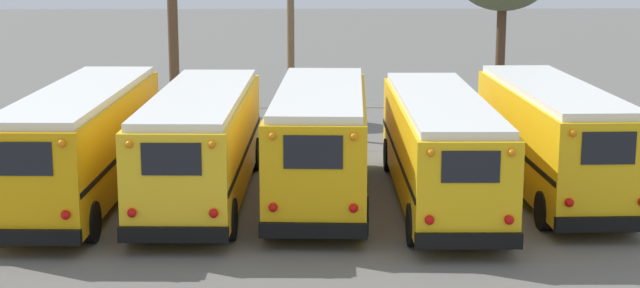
{
  "coord_description": "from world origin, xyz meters",
  "views": [
    {
      "loc": [
        -0.55,
        -26.07,
        7.11
      ],
      "look_at": [
        0.0,
        0.55,
        1.59
      ],
      "focal_mm": 55.0,
      "sensor_mm": 36.0,
      "label": 1
    }
  ],
  "objects_px": {
    "school_bus_1": "(201,142)",
    "school_bus_2": "(320,140)",
    "school_bus_0": "(83,140)",
    "school_bus_4": "(552,136)",
    "school_bus_3": "(440,145)",
    "utility_pole": "(291,8)"
  },
  "relations": [
    {
      "from": "school_bus_0",
      "to": "school_bus_4",
      "type": "relative_size",
      "value": 1.1
    },
    {
      "from": "school_bus_2",
      "to": "utility_pole",
      "type": "bearing_deg",
      "value": 95.22
    },
    {
      "from": "school_bus_2",
      "to": "school_bus_3",
      "type": "distance_m",
      "value": 3.31
    },
    {
      "from": "school_bus_0",
      "to": "school_bus_3",
      "type": "relative_size",
      "value": 1.01
    },
    {
      "from": "school_bus_4",
      "to": "school_bus_1",
      "type": "bearing_deg",
      "value": -177.5
    },
    {
      "from": "school_bus_1",
      "to": "school_bus_0",
      "type": "bearing_deg",
      "value": 177.93
    },
    {
      "from": "school_bus_1",
      "to": "school_bus_4",
      "type": "relative_size",
      "value": 1.05
    },
    {
      "from": "school_bus_1",
      "to": "utility_pole",
      "type": "xyz_separation_m",
      "value": [
        2.41,
        9.55,
        3.06
      ]
    },
    {
      "from": "school_bus_2",
      "to": "school_bus_4",
      "type": "height_order",
      "value": "school_bus_2"
    },
    {
      "from": "utility_pole",
      "to": "school_bus_3",
      "type": "bearing_deg",
      "value": -67.25
    },
    {
      "from": "school_bus_3",
      "to": "utility_pole",
      "type": "xyz_separation_m",
      "value": [
        -4.18,
        9.96,
        3.11
      ]
    },
    {
      "from": "school_bus_1",
      "to": "utility_pole",
      "type": "distance_m",
      "value": 10.31
    },
    {
      "from": "school_bus_0",
      "to": "school_bus_4",
      "type": "bearing_deg",
      "value": 1.36
    },
    {
      "from": "school_bus_4",
      "to": "utility_pole",
      "type": "relative_size",
      "value": 1.07
    },
    {
      "from": "school_bus_3",
      "to": "school_bus_4",
      "type": "height_order",
      "value": "school_bus_4"
    },
    {
      "from": "school_bus_2",
      "to": "utility_pole",
      "type": "xyz_separation_m",
      "value": [
        -0.88,
        9.66,
        3.01
      ]
    },
    {
      "from": "school_bus_1",
      "to": "school_bus_2",
      "type": "bearing_deg",
      "value": -1.85
    },
    {
      "from": "school_bus_3",
      "to": "utility_pole",
      "type": "bearing_deg",
      "value": 112.75
    },
    {
      "from": "school_bus_2",
      "to": "school_bus_3",
      "type": "height_order",
      "value": "school_bus_2"
    },
    {
      "from": "school_bus_1",
      "to": "school_bus_2",
      "type": "height_order",
      "value": "school_bus_2"
    },
    {
      "from": "school_bus_3",
      "to": "utility_pole",
      "type": "height_order",
      "value": "utility_pole"
    },
    {
      "from": "school_bus_1",
      "to": "utility_pole",
      "type": "bearing_deg",
      "value": 75.84
    }
  ]
}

